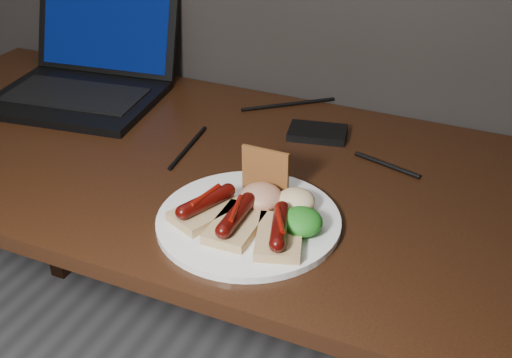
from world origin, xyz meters
The scene contains 12 objects.
desk centered at (0.00, 1.38, 0.66)m, with size 1.40×0.70×0.75m.
laptop centered at (-0.33, 1.56, 0.80)m, with size 0.41×0.41×0.25m.
hard_drive centered at (0.24, 1.57, 0.76)m, with size 0.12×0.08×0.02m, color black.
desk_cables centered at (-0.01, 1.53, 0.75)m, with size 0.98×0.44×0.01m.
plate centered at (0.24, 1.22, 0.76)m, with size 0.30×0.30×0.01m, color white.
bread_sausage_left centered at (0.18, 1.20, 0.78)m, with size 0.11×0.13×0.04m.
bread_sausage_center centered at (0.24, 1.18, 0.78)m, with size 0.07×0.12×0.04m.
bread_sausage_right centered at (0.31, 1.18, 0.78)m, with size 0.10×0.13×0.04m.
crispbread centered at (0.24, 1.31, 0.80)m, with size 0.09×0.01×0.09m, color #9A5E2A.
salad_greens centered at (0.33, 1.22, 0.78)m, with size 0.07×0.07×0.04m, color #176313.
salsa_mound centered at (0.25, 1.26, 0.78)m, with size 0.07×0.07×0.04m, color #A61910.
coleslaw_mound centered at (0.30, 1.28, 0.78)m, with size 0.06×0.06×0.04m, color silver.
Camera 1 is at (0.61, 0.44, 1.36)m, focal length 45.00 mm.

